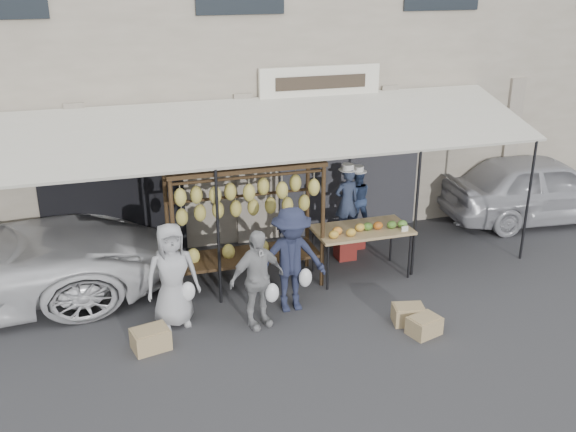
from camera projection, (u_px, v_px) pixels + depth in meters
name	position (u px, v px, depth m)	size (l,w,h in m)	color
ground_plane	(300.00, 328.00, 9.88)	(90.00, 90.00, 0.00)	#2D2D30
shophouse	(210.00, 41.00, 14.34)	(24.00, 6.15, 7.30)	#A99D8B
awning	(260.00, 131.00, 10.98)	(10.00, 2.35, 2.92)	beige
banana_rack	(245.00, 201.00, 10.60)	(2.60, 0.90, 2.24)	black
produce_table	(363.00, 230.00, 11.24)	(1.70, 0.90, 1.04)	#9A8252
vendor_left	(347.00, 202.00, 11.84)	(0.48, 0.31, 1.30)	#29334B
vendor_right	(357.00, 198.00, 12.36)	(0.56, 0.44, 1.15)	navy
customer_left	(172.00, 275.00, 9.70)	(0.81, 0.53, 1.67)	#A0A0A3
customer_mid	(257.00, 279.00, 9.67)	(0.93, 0.39, 1.58)	#9A9A9A
customer_right	(291.00, 260.00, 10.12)	(1.13, 0.65, 1.75)	#21263D
stool_left	(345.00, 246.00, 12.16)	(0.35, 0.35, 0.49)	maroon
stool_right	(355.00, 236.00, 12.65)	(0.32, 0.32, 0.45)	maroon
crate_near_a	(408.00, 314.00, 9.97)	(0.47, 0.36, 0.28)	tan
crate_near_b	(424.00, 326.00, 9.66)	(0.46, 0.35, 0.28)	tan
crate_far	(151.00, 339.00, 9.29)	(0.52, 0.39, 0.31)	tan
sedan	(541.00, 187.00, 13.86)	(1.74, 4.33, 1.47)	#AEAEB4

